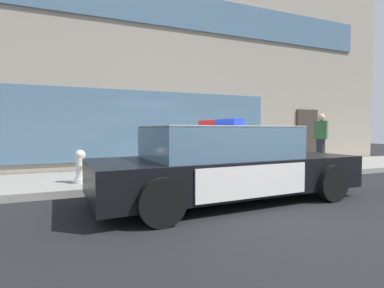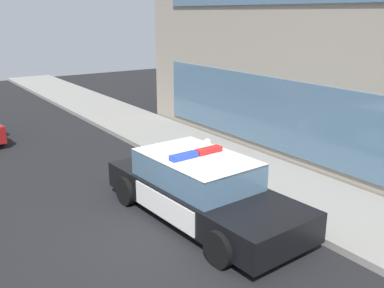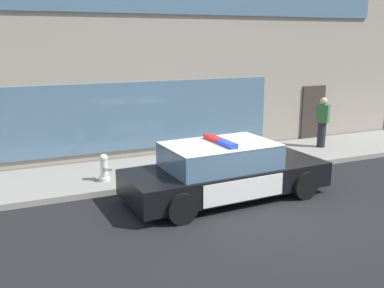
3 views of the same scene
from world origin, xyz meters
name	(u,v)px [view 3 (image 3 of 3)]	position (x,y,z in m)	size (l,w,h in m)	color
ground	(252,205)	(0.00, 0.00, 0.00)	(48.00, 48.00, 0.00)	black
sidewalk	(195,165)	(0.00, 3.33, 0.07)	(48.00, 2.74, 0.15)	gray
storefront_building	(130,45)	(-0.05, 9.88, 3.51)	(18.24, 10.37, 7.03)	gray
police_cruiser	(225,171)	(-0.38, 0.71, 0.68)	(5.07, 2.29, 1.49)	black
fire_hydrant	(104,168)	(-2.86, 2.73, 0.50)	(0.34, 0.39, 0.73)	silver
pedestrian_on_sidewalk	(322,122)	(4.80, 3.42, 1.01)	(0.43, 0.48, 1.71)	#23232D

